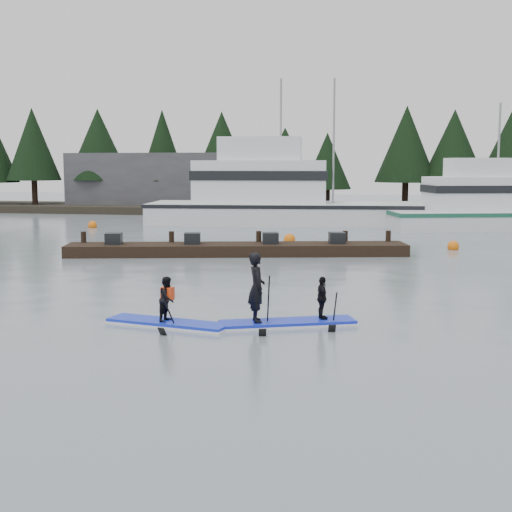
% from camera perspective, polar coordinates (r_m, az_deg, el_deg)
% --- Properties ---
extents(ground, '(160.00, 160.00, 0.00)m').
position_cam_1_polar(ground, '(17.43, -3.49, -6.08)').
color(ground, gray).
rests_on(ground, ground).
extents(far_shore, '(70.00, 8.00, 0.60)m').
position_cam_1_polar(far_shore, '(58.73, 6.20, 3.66)').
color(far_shore, '#2D281E').
rests_on(far_shore, ground).
extents(treeline, '(60.00, 4.00, 8.00)m').
position_cam_1_polar(treeline, '(58.75, 6.20, 3.36)').
color(treeline, black).
rests_on(treeline, ground).
extents(waterfront_building, '(18.00, 6.00, 5.00)m').
position_cam_1_polar(waterfront_building, '(63.12, -6.49, 5.91)').
color(waterfront_building, '#4C4C51').
rests_on(waterfront_building, ground).
extents(fishing_boat_large, '(20.12, 7.14, 10.90)m').
position_cam_1_polar(fishing_boat_large, '(48.66, 2.41, 3.58)').
color(fishing_boat_large, silver).
rests_on(fishing_boat_large, ground).
extents(fishing_boat_medium, '(15.35, 7.78, 8.75)m').
position_cam_1_polar(fishing_boat_medium, '(47.35, 18.96, 2.81)').
color(fishing_boat_medium, silver).
rests_on(fishing_boat_medium, ground).
extents(floating_dock, '(15.26, 5.15, 0.51)m').
position_cam_1_polar(floating_dock, '(31.97, -1.52, 0.54)').
color(floating_dock, black).
rests_on(floating_dock, ground).
extents(buoy_a, '(0.57, 0.57, 0.57)m').
position_cam_1_polar(buoy_a, '(46.88, -12.95, 2.22)').
color(buoy_a, orange).
rests_on(buoy_a, ground).
extents(buoy_d, '(0.55, 0.55, 0.55)m').
position_cam_1_polar(buoy_d, '(35.29, 15.49, 0.50)').
color(buoy_d, orange).
rests_on(buoy_d, ground).
extents(buoy_b, '(0.60, 0.60, 0.60)m').
position_cam_1_polar(buoy_b, '(37.04, 2.70, 1.08)').
color(buoy_b, orange).
rests_on(buoy_b, ground).
extents(paddleboard_solo, '(3.30, 1.46, 1.76)m').
position_cam_1_polar(paddleboard_solo, '(18.15, -7.07, -4.40)').
color(paddleboard_solo, '#162CCE').
rests_on(paddleboard_solo, ground).
extents(paddleboard_duo, '(3.50, 1.97, 2.39)m').
position_cam_1_polar(paddleboard_duo, '(17.97, 1.92, -3.65)').
color(paddleboard_duo, '#1529CC').
rests_on(paddleboard_duo, ground).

